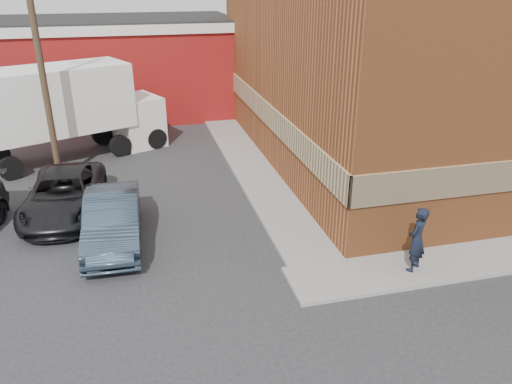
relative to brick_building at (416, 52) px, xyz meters
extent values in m
plane|color=#28282B|center=(-8.50, -9.00, -4.68)|extent=(90.00, 90.00, 0.00)
cube|color=#9A5127|center=(0.00, 0.00, -0.18)|extent=(14.00, 18.00, 9.00)
cube|color=tan|center=(-7.04, 0.00, -2.38)|extent=(0.08, 18.16, 1.00)
cube|color=gray|center=(-7.90, 0.00, -4.62)|extent=(1.80, 18.00, 0.12)
cube|color=maroon|center=(-14.50, 11.00, -2.18)|extent=(16.00, 8.00, 5.00)
cube|color=silver|center=(-14.50, 11.00, 0.57)|extent=(16.30, 8.30, 0.50)
cube|color=black|center=(-14.50, 11.00, 0.87)|extent=(16.00, 8.00, 0.10)
cylinder|color=#453522|center=(-16.00, 0.00, -0.18)|extent=(0.26, 0.26, 9.00)
imported|color=black|center=(-5.34, -10.00, -3.59)|extent=(0.85, 0.80, 1.95)
imported|color=#2E3D4D|center=(-13.70, -6.01, -3.89)|extent=(1.78, 4.83, 1.58)
imported|color=black|center=(-15.42, -3.44, -3.94)|extent=(2.84, 5.52, 1.49)
cube|color=white|center=(-16.16, 2.50, -1.87)|extent=(7.13, 5.08, 2.87)
cube|color=#1F752F|center=(-15.62, 1.28, -2.31)|extent=(5.87, 2.58, 0.88)
cube|color=white|center=(-12.22, 4.23, -3.47)|extent=(2.79, 3.02, 2.43)
cylinder|color=black|center=(-17.94, 0.52, -4.19)|extent=(1.04, 0.70, 0.99)
cylinder|color=black|center=(-13.49, 2.47, -4.19)|extent=(1.04, 0.70, 0.99)
cylinder|color=black|center=(-14.38, 4.49, -4.19)|extent=(1.04, 0.70, 0.99)
cylinder|color=black|center=(-11.77, 3.22, -4.19)|extent=(1.04, 0.70, 0.99)
cylinder|color=black|center=(-12.66, 5.24, -4.19)|extent=(1.04, 0.70, 0.99)
camera|label=1|loc=(-12.72, -20.82, 3.27)|focal=35.00mm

